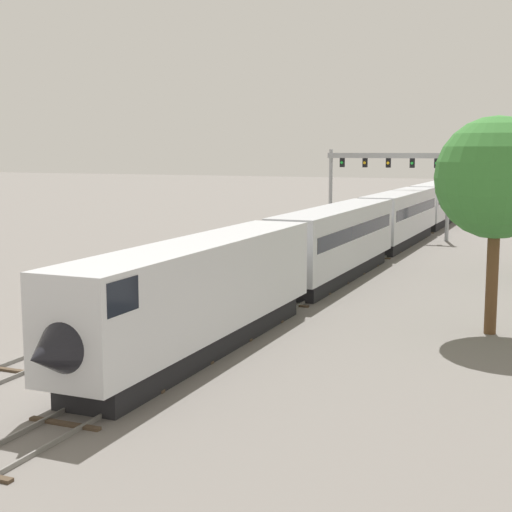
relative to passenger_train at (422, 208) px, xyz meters
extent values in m
plane|color=slate|center=(-2.00, -54.08, -2.61)|extent=(400.00, 400.00, 0.00)
cube|color=slate|center=(-0.72, 5.92, -2.53)|extent=(0.07, 200.00, 0.16)
cube|color=slate|center=(0.72, 5.92, -2.53)|extent=(0.07, 200.00, 0.16)
cube|color=#473828|center=(0.00, -60.08, -2.56)|extent=(2.60, 0.24, 0.10)
cube|color=#473828|center=(0.00, -56.08, -2.56)|extent=(2.60, 0.24, 0.10)
cube|color=#473828|center=(0.00, -52.08, -2.56)|extent=(2.60, 0.24, 0.10)
cube|color=#473828|center=(0.00, -48.08, -2.56)|extent=(2.60, 0.24, 0.10)
cube|color=#473828|center=(0.00, -44.08, -2.56)|extent=(2.60, 0.24, 0.10)
cube|color=#473828|center=(0.00, -40.08, -2.56)|extent=(2.60, 0.24, 0.10)
cube|color=#473828|center=(0.00, -36.08, -2.56)|extent=(2.60, 0.24, 0.10)
cube|color=#473828|center=(0.00, -32.08, -2.56)|extent=(2.60, 0.24, 0.10)
cube|color=#473828|center=(0.00, -28.08, -2.56)|extent=(2.60, 0.24, 0.10)
cube|color=#473828|center=(0.00, -24.08, -2.56)|extent=(2.60, 0.24, 0.10)
cube|color=#473828|center=(0.00, -20.08, -2.56)|extent=(2.60, 0.24, 0.10)
cube|color=#473828|center=(0.00, -16.08, -2.56)|extent=(2.60, 0.24, 0.10)
cube|color=#473828|center=(0.00, -12.08, -2.56)|extent=(2.60, 0.24, 0.10)
cube|color=#473828|center=(0.00, -8.08, -2.56)|extent=(2.60, 0.24, 0.10)
cube|color=#473828|center=(0.00, -4.08, -2.56)|extent=(2.60, 0.24, 0.10)
cube|color=#473828|center=(0.00, -0.08, -2.56)|extent=(2.60, 0.24, 0.10)
cube|color=#473828|center=(0.00, 3.92, -2.56)|extent=(2.60, 0.24, 0.10)
cube|color=#473828|center=(0.00, 7.92, -2.56)|extent=(2.60, 0.24, 0.10)
cube|color=#473828|center=(0.00, 11.92, -2.56)|extent=(2.60, 0.24, 0.10)
cube|color=#473828|center=(0.00, 15.92, -2.56)|extent=(2.60, 0.24, 0.10)
cube|color=#473828|center=(0.00, 19.92, -2.56)|extent=(2.60, 0.24, 0.10)
cube|color=#473828|center=(0.00, 23.92, -2.56)|extent=(2.60, 0.24, 0.10)
cube|color=#473828|center=(0.00, 27.92, -2.56)|extent=(2.60, 0.24, 0.10)
cube|color=#473828|center=(0.00, 31.92, -2.56)|extent=(2.60, 0.24, 0.10)
cube|color=#473828|center=(0.00, 35.92, -2.56)|extent=(2.60, 0.24, 0.10)
cube|color=#473828|center=(0.00, 39.92, -2.56)|extent=(2.60, 0.24, 0.10)
cube|color=#473828|center=(0.00, 43.92, -2.56)|extent=(2.60, 0.24, 0.10)
cube|color=#473828|center=(0.00, 47.92, -2.56)|extent=(2.60, 0.24, 0.10)
cube|color=#473828|center=(0.00, 51.92, -2.56)|extent=(2.60, 0.24, 0.10)
cube|color=#473828|center=(0.00, 55.92, -2.56)|extent=(2.60, 0.24, 0.10)
cube|color=#473828|center=(0.00, 59.92, -2.56)|extent=(2.60, 0.24, 0.10)
cube|color=#473828|center=(0.00, 63.92, -2.56)|extent=(2.60, 0.24, 0.10)
cube|color=#473828|center=(0.00, 67.92, -2.56)|extent=(2.60, 0.24, 0.10)
cube|color=#473828|center=(0.00, 71.92, -2.56)|extent=(2.60, 0.24, 0.10)
cube|color=#473828|center=(0.00, 75.92, -2.56)|extent=(2.60, 0.24, 0.10)
cube|color=#473828|center=(0.00, 79.92, -2.56)|extent=(2.60, 0.24, 0.10)
cube|color=#473828|center=(0.00, 83.92, -2.56)|extent=(2.60, 0.24, 0.10)
cube|color=#473828|center=(0.00, 87.92, -2.56)|extent=(2.60, 0.24, 0.10)
cube|color=#473828|center=(0.00, 91.92, -2.56)|extent=(2.60, 0.24, 0.10)
cube|color=#473828|center=(0.00, 95.92, -2.56)|extent=(2.60, 0.24, 0.10)
cube|color=#473828|center=(0.00, 99.92, -2.56)|extent=(2.60, 0.24, 0.10)
cube|color=#473828|center=(0.00, 103.92, -2.56)|extent=(2.60, 0.24, 0.10)
cube|color=slate|center=(-6.22, -14.08, -2.53)|extent=(0.07, 160.00, 0.16)
cube|color=slate|center=(-4.78, -14.08, -2.53)|extent=(0.07, 160.00, 0.16)
cube|color=#473828|center=(-5.50, -56.08, -2.56)|extent=(2.60, 0.24, 0.10)
cube|color=#473828|center=(-5.50, -52.08, -2.56)|extent=(2.60, 0.24, 0.10)
cube|color=#473828|center=(-5.50, -48.08, -2.56)|extent=(2.60, 0.24, 0.10)
cube|color=#473828|center=(-5.50, -44.08, -2.56)|extent=(2.60, 0.24, 0.10)
cube|color=#473828|center=(-5.50, -40.08, -2.56)|extent=(2.60, 0.24, 0.10)
cube|color=#473828|center=(-5.50, -36.08, -2.56)|extent=(2.60, 0.24, 0.10)
cube|color=#473828|center=(-5.50, -32.08, -2.56)|extent=(2.60, 0.24, 0.10)
cube|color=#473828|center=(-5.50, -28.08, -2.56)|extent=(2.60, 0.24, 0.10)
cube|color=#473828|center=(-5.50, -24.08, -2.56)|extent=(2.60, 0.24, 0.10)
cube|color=#473828|center=(-5.50, -20.08, -2.56)|extent=(2.60, 0.24, 0.10)
cube|color=#473828|center=(-5.50, -16.08, -2.56)|extent=(2.60, 0.24, 0.10)
cube|color=#473828|center=(-5.50, -12.08, -2.56)|extent=(2.60, 0.24, 0.10)
cube|color=#473828|center=(-5.50, -8.08, -2.56)|extent=(2.60, 0.24, 0.10)
cube|color=#473828|center=(-5.50, -4.08, -2.56)|extent=(2.60, 0.24, 0.10)
cube|color=#473828|center=(-5.50, -0.08, -2.56)|extent=(2.60, 0.24, 0.10)
cube|color=#473828|center=(-5.50, 3.92, -2.56)|extent=(2.60, 0.24, 0.10)
cube|color=#473828|center=(-5.50, 7.92, -2.56)|extent=(2.60, 0.24, 0.10)
cube|color=#473828|center=(-5.50, 11.92, -2.56)|extent=(2.60, 0.24, 0.10)
cube|color=#473828|center=(-5.50, 15.92, -2.56)|extent=(2.60, 0.24, 0.10)
cube|color=#473828|center=(-5.50, 19.92, -2.56)|extent=(2.60, 0.24, 0.10)
cube|color=#473828|center=(-5.50, 23.92, -2.56)|extent=(2.60, 0.24, 0.10)
cube|color=#473828|center=(-5.50, 27.92, -2.56)|extent=(2.60, 0.24, 0.10)
cube|color=#473828|center=(-5.50, 31.92, -2.56)|extent=(2.60, 0.24, 0.10)
cube|color=#473828|center=(-5.50, 35.92, -2.56)|extent=(2.60, 0.24, 0.10)
cube|color=#473828|center=(-5.50, 39.92, -2.56)|extent=(2.60, 0.24, 0.10)
cube|color=#473828|center=(-5.50, 43.92, -2.56)|extent=(2.60, 0.24, 0.10)
cube|color=#473828|center=(-5.50, 47.92, -2.56)|extent=(2.60, 0.24, 0.10)
cube|color=#473828|center=(-5.50, 51.92, -2.56)|extent=(2.60, 0.24, 0.10)
cube|color=#473828|center=(-5.50, 55.92, -2.56)|extent=(2.60, 0.24, 0.10)
cube|color=#473828|center=(-5.50, 59.92, -2.56)|extent=(2.60, 0.24, 0.10)
cube|color=#473828|center=(-5.50, 63.92, -2.56)|extent=(2.60, 0.24, 0.10)
cube|color=silver|center=(0.00, -50.55, 0.29)|extent=(3.00, 19.06, 3.80)
cone|color=black|center=(0.00, -60.28, -0.11)|extent=(2.88, 2.60, 2.88)
cube|color=black|center=(0.00, -58.88, 1.43)|extent=(3.04, 1.80, 1.10)
cube|color=black|center=(0.00, -50.55, -2.11)|extent=(2.52, 17.15, 1.00)
cube|color=#B7BABF|center=(0.00, -30.50, 0.29)|extent=(3.00, 19.06, 3.80)
cube|color=black|center=(0.00, -30.50, 0.69)|extent=(3.04, 17.53, 0.90)
cube|color=black|center=(0.00, -30.50, -2.11)|extent=(2.52, 17.15, 1.00)
cube|color=#B7BABF|center=(0.00, -10.44, 0.29)|extent=(3.00, 19.06, 3.80)
cube|color=black|center=(0.00, -10.44, 0.69)|extent=(3.04, 17.53, 0.90)
cube|color=black|center=(0.00, -10.44, -2.11)|extent=(2.52, 17.15, 1.00)
cube|color=#B7BABF|center=(0.00, 9.61, 0.29)|extent=(3.00, 19.06, 3.80)
cube|color=black|center=(0.00, 9.61, 0.69)|extent=(3.04, 17.53, 0.90)
cube|color=black|center=(0.00, 9.61, -2.11)|extent=(2.52, 17.15, 1.00)
cube|color=#B7BABF|center=(0.00, 29.67, 0.29)|extent=(3.00, 19.06, 3.80)
cube|color=black|center=(0.00, 29.67, 0.69)|extent=(3.04, 17.53, 0.90)
cube|color=black|center=(0.00, 29.67, -2.11)|extent=(2.52, 17.15, 1.00)
cube|color=#B7BABF|center=(0.00, 49.72, 0.29)|extent=(3.00, 19.06, 3.80)
cube|color=black|center=(0.00, 49.72, 0.69)|extent=(3.04, 17.53, 0.90)
cube|color=black|center=(0.00, 49.72, -2.11)|extent=(2.52, 17.15, 1.00)
cylinder|color=#999BA0|center=(-8.00, -6.22, 1.69)|extent=(0.36, 0.36, 8.61)
cylinder|color=#999BA0|center=(3.50, -6.22, 1.69)|extent=(0.36, 0.36, 8.61)
cube|color=#999BA0|center=(-2.25, -6.22, 5.40)|extent=(12.10, 0.36, 0.50)
cube|color=black|center=(-6.85, -6.17, 4.70)|extent=(0.44, 0.32, 0.90)
sphere|color=green|center=(-6.85, -6.36, 4.70)|extent=(0.28, 0.28, 0.28)
cube|color=black|center=(-4.55, -6.17, 4.70)|extent=(0.44, 0.32, 0.90)
sphere|color=yellow|center=(-4.55, -6.36, 4.70)|extent=(0.28, 0.28, 0.28)
cube|color=black|center=(-2.25, -6.17, 4.70)|extent=(0.44, 0.32, 0.90)
sphere|color=yellow|center=(-2.25, -6.36, 4.70)|extent=(0.28, 0.28, 0.28)
cube|color=black|center=(0.05, -6.17, 4.70)|extent=(0.44, 0.32, 0.90)
sphere|color=green|center=(0.05, -6.36, 4.70)|extent=(0.28, 0.28, 0.28)
cube|color=black|center=(2.35, -6.17, 4.70)|extent=(0.44, 0.32, 0.90)
sphere|color=green|center=(2.35, -6.36, 4.70)|extent=(0.28, 0.28, 0.28)
cylinder|color=brown|center=(11.11, -42.36, 0.07)|extent=(0.56, 0.56, 5.36)
sphere|color=#387A33|center=(11.11, -42.36, 4.73)|extent=(5.65, 5.65, 5.65)
camera|label=1|loc=(14.47, -78.92, 6.04)|focal=53.29mm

